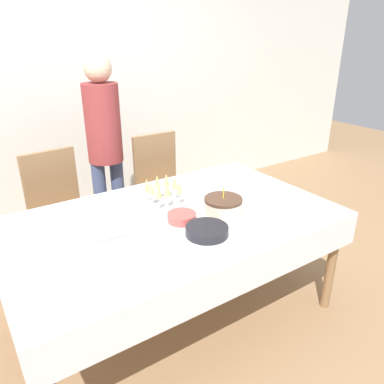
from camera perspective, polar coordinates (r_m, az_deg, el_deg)
ground_plane at (r=2.66m, az=-2.61°, el=-17.95°), size 12.00×12.00×0.00m
wall_back at (r=3.77m, az=-18.70°, el=15.90°), size 8.00×0.05×2.70m
dining_table at (r=2.30m, az=-2.90°, el=-6.02°), size 1.96×1.18×0.73m
dining_chair_far_left at (r=2.96m, az=-19.49°, el=-2.63°), size 0.46×0.46×0.96m
dining_chair_far_right at (r=3.25m, az=-4.62°, el=0.99°), size 0.42×0.42×0.96m
birthday_cake at (r=2.27m, az=4.76°, el=-2.16°), size 0.23×0.23×0.18m
champagne_tray at (r=2.37m, az=-4.49°, el=0.05°), size 0.30×0.30×0.18m
plate_stack_main at (r=2.05m, az=2.29°, el=-5.91°), size 0.24×0.24×0.05m
plate_stack_dessert at (r=2.19m, az=-1.56°, el=-3.86°), size 0.17×0.17×0.05m
cake_knife at (r=2.17m, az=7.59°, el=-4.99°), size 0.28×0.13×0.00m
fork_pile at (r=1.96m, az=-10.71°, el=-8.37°), size 0.17×0.07×0.02m
napkin_pile at (r=2.12m, az=-12.56°, el=-6.09°), size 0.15×0.15×0.01m
person_standing at (r=3.11m, az=-13.22°, el=7.97°), size 0.28×0.28×1.61m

